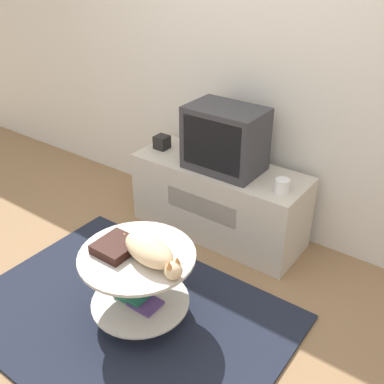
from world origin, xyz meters
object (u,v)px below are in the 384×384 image
Objects in this scene: tv at (225,139)px; cat at (150,251)px; speaker at (162,142)px; dvd_box at (116,247)px.

cat is at bearing -78.99° from tv.
tv is at bearing -0.61° from speaker.
speaker is 0.19× the size of cat.
dvd_box is 0.22m from cat.
speaker is at bearing 137.80° from cat.
tv is at bearing 112.11° from cat.
tv is 5.15× the size of speaker.
tv is 1.10m from dvd_box.
speaker is 0.46× the size of dvd_box.
speaker reaches higher than cat.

